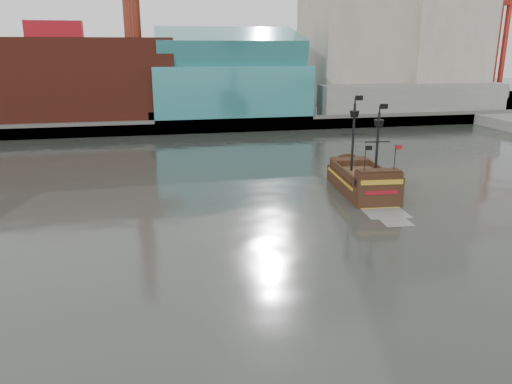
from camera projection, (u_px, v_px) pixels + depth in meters
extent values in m
plane|color=#272A25|center=(251.00, 288.00, 33.26)|extent=(400.00, 400.00, 0.00)
cube|color=slate|center=(174.00, 109.00, 119.30)|extent=(220.00, 60.00, 2.00)
cube|color=#4C4C49|center=(183.00, 127.00, 91.54)|extent=(220.00, 1.00, 2.60)
cube|color=#5E2316|center=(59.00, 79.00, 93.70)|extent=(42.00, 18.00, 15.00)
cube|color=teal|center=(229.00, 91.00, 99.00)|extent=(30.00, 16.00, 10.00)
cube|color=#AFA491|center=(356.00, 1.00, 109.39)|extent=(20.00, 22.00, 46.00)
cube|color=#B0A894|center=(438.00, 20.00, 110.40)|extent=(18.00, 18.00, 38.00)
cube|color=slate|center=(413.00, 99.00, 103.49)|extent=(40.00, 6.00, 6.00)
cube|color=teal|center=(229.00, 49.00, 96.75)|extent=(28.00, 14.94, 8.78)
cube|color=slate|center=(490.00, 96.00, 124.99)|extent=(4.00, 4.00, 3.00)
cylinder|color=#A4251B|center=(497.00, 36.00, 120.92)|extent=(1.40, 1.40, 32.00)
cube|color=slate|center=(498.00, 92.00, 136.39)|extent=(4.00, 4.00, 3.00)
cylinder|color=#A4251B|center=(504.00, 48.00, 133.16)|extent=(1.40, 1.40, 26.00)
cube|color=#A4251B|center=(500.00, 0.00, 129.19)|extent=(5.00, 2.50, 2.50)
cube|color=black|center=(361.00, 187.00, 55.11)|extent=(5.81, 11.86, 2.48)
cube|color=#533A1E|center=(362.00, 174.00, 54.72)|extent=(5.23, 10.67, 0.29)
cube|color=black|center=(350.00, 162.00, 59.00)|extent=(4.25, 2.66, 0.96)
cube|color=black|center=(378.00, 180.00, 49.79)|extent=(4.66, 1.94, 1.72)
cube|color=black|center=(381.00, 197.00, 49.38)|extent=(4.68, 0.67, 3.82)
cube|color=#B18722|center=(382.00, 182.00, 48.82)|extent=(4.29, 0.47, 0.48)
cube|color=maroon|center=(381.00, 193.00, 49.12)|extent=(3.34, 0.38, 0.38)
cylinder|color=black|center=(353.00, 137.00, 54.91)|extent=(0.29, 0.29, 7.45)
cylinder|color=black|center=(377.00, 145.00, 52.18)|extent=(0.29, 0.29, 6.88)
cone|color=black|center=(354.00, 114.00, 54.19)|extent=(1.14, 1.14, 0.67)
cone|color=black|center=(379.00, 123.00, 51.53)|extent=(1.14, 1.14, 0.67)
cube|color=black|center=(359.00, 98.00, 53.76)|extent=(0.86, 0.11, 0.53)
cube|color=black|center=(384.00, 106.00, 51.10)|extent=(0.86, 0.11, 0.53)
cube|color=gray|center=(386.00, 213.00, 48.17)|extent=(4.36, 3.80, 0.02)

